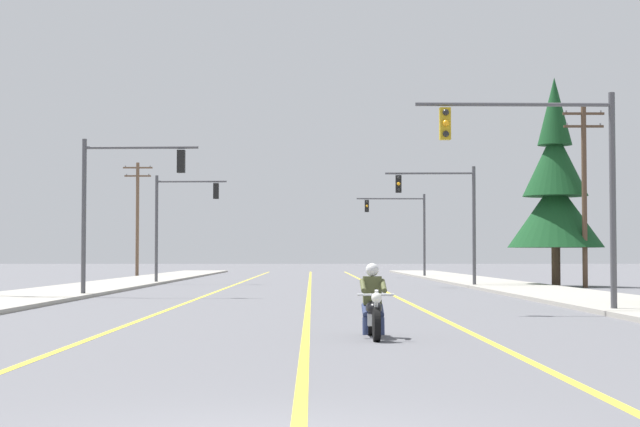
{
  "coord_description": "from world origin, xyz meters",
  "views": [
    {
      "loc": [
        0.33,
        -8.51,
        1.6
      ],
      "look_at": [
        0.61,
        27.08,
        3.07
      ],
      "focal_mm": 57.67,
      "sensor_mm": 36.0,
      "label": 1
    }
  ],
  "objects_px": {
    "traffic_signal_mid_right": "(448,208)",
    "traffic_signal_mid_left": "(176,213)",
    "motorcycle_with_rider": "(373,308)",
    "conifer_tree_right_verge_far": "(555,190)",
    "traffic_signal_near_left": "(117,193)",
    "traffic_signal_far_right": "(405,222)",
    "utility_pole_left_far": "(137,215)",
    "utility_pole_right_far": "(584,189)",
    "traffic_signal_near_right": "(554,165)"
  },
  "relations": [
    {
      "from": "traffic_signal_mid_right",
      "to": "traffic_signal_mid_left",
      "type": "bearing_deg",
      "value": 157.75
    },
    {
      "from": "traffic_signal_near_left",
      "to": "conifer_tree_right_verge_far",
      "type": "xyz_separation_m",
      "value": [
        20.41,
        13.36,
        0.96
      ]
    },
    {
      "from": "traffic_signal_mid_right",
      "to": "utility_pole_right_far",
      "type": "height_order",
      "value": "utility_pole_right_far"
    },
    {
      "from": "traffic_signal_mid_right",
      "to": "traffic_signal_far_right",
      "type": "xyz_separation_m",
      "value": [
        -0.13,
        23.47,
        0.03
      ]
    },
    {
      "from": "motorcycle_with_rider",
      "to": "utility_pole_right_far",
      "type": "relative_size",
      "value": 0.24
    },
    {
      "from": "motorcycle_with_rider",
      "to": "traffic_signal_mid_right",
      "type": "xyz_separation_m",
      "value": [
        5.81,
        32.46,
        3.5
      ]
    },
    {
      "from": "traffic_signal_near_right",
      "to": "traffic_signal_mid_right",
      "type": "bearing_deg",
      "value": 89.5
    },
    {
      "from": "traffic_signal_near_right",
      "to": "traffic_signal_far_right",
      "type": "bearing_deg",
      "value": 89.9
    },
    {
      "from": "traffic_signal_near_left",
      "to": "conifer_tree_right_verge_far",
      "type": "height_order",
      "value": "conifer_tree_right_verge_far"
    },
    {
      "from": "motorcycle_with_rider",
      "to": "utility_pole_left_far",
      "type": "relative_size",
      "value": 0.25
    },
    {
      "from": "motorcycle_with_rider",
      "to": "traffic_signal_mid_left",
      "type": "bearing_deg",
      "value": 103.06
    },
    {
      "from": "traffic_signal_near_right",
      "to": "traffic_signal_far_right",
      "type": "xyz_separation_m",
      "value": [
        0.08,
        47.39,
        -0.03
      ]
    },
    {
      "from": "motorcycle_with_rider",
      "to": "traffic_signal_mid_left",
      "type": "height_order",
      "value": "traffic_signal_mid_left"
    },
    {
      "from": "utility_pole_left_far",
      "to": "motorcycle_with_rider",
      "type": "bearing_deg",
      "value": -76.16
    },
    {
      "from": "traffic_signal_mid_right",
      "to": "traffic_signal_near_left",
      "type": "bearing_deg",
      "value": -139.94
    },
    {
      "from": "traffic_signal_mid_left",
      "to": "conifer_tree_right_verge_far",
      "type": "bearing_deg",
      "value": -13.71
    },
    {
      "from": "traffic_signal_near_right",
      "to": "motorcycle_with_rider",
      "type": "bearing_deg",
      "value": -123.28
    },
    {
      "from": "traffic_signal_mid_right",
      "to": "traffic_signal_far_right",
      "type": "distance_m",
      "value": 23.47
    },
    {
      "from": "traffic_signal_near_left",
      "to": "utility_pole_right_far",
      "type": "distance_m",
      "value": 24.33
    },
    {
      "from": "traffic_signal_far_right",
      "to": "conifer_tree_right_verge_far",
      "type": "xyz_separation_m",
      "value": [
        5.88,
        -22.44,
        0.93
      ]
    },
    {
      "from": "traffic_signal_near_left",
      "to": "utility_pole_right_far",
      "type": "height_order",
      "value": "utility_pole_right_far"
    },
    {
      "from": "traffic_signal_near_right",
      "to": "utility_pole_left_far",
      "type": "xyz_separation_m",
      "value": [
        -20.48,
        51.86,
        0.69
      ]
    },
    {
      "from": "traffic_signal_mid_left",
      "to": "conifer_tree_right_verge_far",
      "type": "xyz_separation_m",
      "value": [
        20.49,
        -5.0,
        0.99
      ]
    },
    {
      "from": "conifer_tree_right_verge_far",
      "to": "traffic_signal_mid_right",
      "type": "bearing_deg",
      "value": -169.82
    },
    {
      "from": "traffic_signal_far_right",
      "to": "traffic_signal_near_right",
      "type": "bearing_deg",
      "value": -90.1
    },
    {
      "from": "traffic_signal_near_right",
      "to": "utility_pole_left_far",
      "type": "relative_size",
      "value": 0.69
    },
    {
      "from": "traffic_signal_near_left",
      "to": "utility_pole_left_far",
      "type": "relative_size",
      "value": 0.69
    },
    {
      "from": "utility_pole_left_far",
      "to": "conifer_tree_right_verge_far",
      "type": "relative_size",
      "value": 0.81
    },
    {
      "from": "traffic_signal_mid_right",
      "to": "utility_pole_right_far",
      "type": "bearing_deg",
      "value": -7.12
    },
    {
      "from": "traffic_signal_near_left",
      "to": "utility_pole_left_far",
      "type": "bearing_deg",
      "value": 98.52
    },
    {
      "from": "traffic_signal_near_left",
      "to": "traffic_signal_far_right",
      "type": "bearing_deg",
      "value": 67.91
    },
    {
      "from": "traffic_signal_far_right",
      "to": "traffic_signal_mid_left",
      "type": "bearing_deg",
      "value": -129.97
    },
    {
      "from": "traffic_signal_near_right",
      "to": "traffic_signal_far_right",
      "type": "distance_m",
      "value": 47.39
    },
    {
      "from": "traffic_signal_mid_right",
      "to": "utility_pole_left_far",
      "type": "distance_m",
      "value": 34.77
    },
    {
      "from": "motorcycle_with_rider",
      "to": "conifer_tree_right_verge_far",
      "type": "height_order",
      "value": "conifer_tree_right_verge_far"
    },
    {
      "from": "motorcycle_with_rider",
      "to": "traffic_signal_mid_right",
      "type": "bearing_deg",
      "value": 79.85
    },
    {
      "from": "traffic_signal_near_left",
      "to": "traffic_signal_mid_left",
      "type": "bearing_deg",
      "value": 90.27
    },
    {
      "from": "traffic_signal_far_right",
      "to": "conifer_tree_right_verge_far",
      "type": "distance_m",
      "value": 23.21
    },
    {
      "from": "motorcycle_with_rider",
      "to": "traffic_signal_mid_left",
      "type": "xyz_separation_m",
      "value": [
        -8.93,
        38.49,
        3.46
      ]
    },
    {
      "from": "motorcycle_with_rider",
      "to": "utility_pole_left_far",
      "type": "bearing_deg",
      "value": 103.84
    },
    {
      "from": "traffic_signal_mid_right",
      "to": "traffic_signal_mid_left",
      "type": "relative_size",
      "value": 1.0
    },
    {
      "from": "traffic_signal_near_left",
      "to": "traffic_signal_far_right",
      "type": "height_order",
      "value": "same"
    },
    {
      "from": "traffic_signal_near_left",
      "to": "utility_pole_right_far",
      "type": "bearing_deg",
      "value": 28.17
    },
    {
      "from": "motorcycle_with_rider",
      "to": "traffic_signal_near_left",
      "type": "bearing_deg",
      "value": 113.71
    },
    {
      "from": "motorcycle_with_rider",
      "to": "utility_pole_left_far",
      "type": "height_order",
      "value": "utility_pole_left_far"
    },
    {
      "from": "traffic_signal_mid_left",
      "to": "utility_pole_left_far",
      "type": "distance_m",
      "value": 22.72
    },
    {
      "from": "traffic_signal_near_right",
      "to": "conifer_tree_right_verge_far",
      "type": "xyz_separation_m",
      "value": [
        5.96,
        24.96,
        0.9
      ]
    },
    {
      "from": "traffic_signal_far_right",
      "to": "utility_pole_left_far",
      "type": "distance_m",
      "value": 21.06
    },
    {
      "from": "traffic_signal_near_right",
      "to": "utility_pole_left_far",
      "type": "height_order",
      "value": "utility_pole_left_far"
    },
    {
      "from": "utility_pole_right_far",
      "to": "traffic_signal_near_right",
      "type": "bearing_deg",
      "value": -106.84
    }
  ]
}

